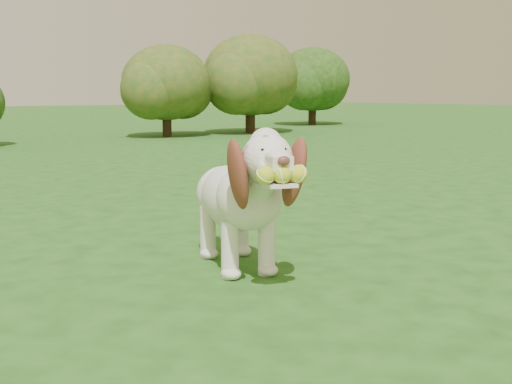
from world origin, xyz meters
TOP-DOWN VIEW (x-y plane):
  - ground at (0.00, 0.00)m, footprint 80.00×80.00m
  - dog at (0.40, 0.50)m, footprint 0.61×1.09m
  - shrub_f at (6.99, 9.09)m, footprint 2.03×2.03m
  - shrub_h at (10.55, 10.97)m, footprint 2.00×2.00m
  - shrub_d at (5.00, 9.22)m, footprint 1.75×1.75m

SIDE VIEW (x-z plane):
  - ground at x=0.00m, z-range 0.00..0.00m
  - dog at x=0.40m, z-range 0.02..0.75m
  - shrub_d at x=5.00m, z-range 0.16..1.97m
  - shrub_h at x=10.55m, z-range 0.18..2.26m
  - shrub_f at x=6.99m, z-range 0.18..2.29m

